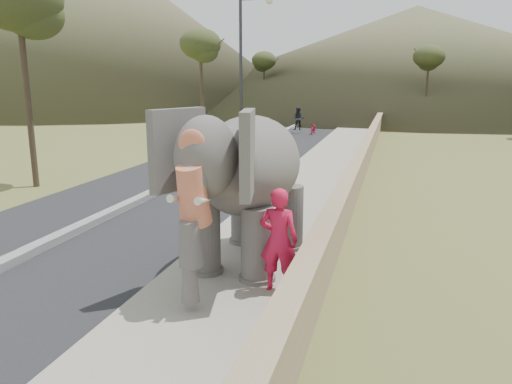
# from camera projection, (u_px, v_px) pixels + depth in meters

# --- Properties ---
(ground) EXTENTS (160.00, 160.00, 0.00)m
(ground) POSITION_uv_depth(u_px,v_px,m) (230.00, 290.00, 9.55)
(ground) COLOR olive
(ground) RESTS_ON ground
(road) EXTENTS (7.00, 120.00, 0.03)m
(road) POSITION_uv_depth(u_px,v_px,m) (191.00, 178.00, 20.24)
(road) COLOR black
(road) RESTS_ON ground
(median) EXTENTS (0.35, 120.00, 0.22)m
(median) POSITION_uv_depth(u_px,v_px,m) (191.00, 175.00, 20.22)
(median) COLOR black
(median) RESTS_ON ground
(walkway) EXTENTS (3.00, 120.00, 0.15)m
(walkway) POSITION_uv_depth(u_px,v_px,m) (313.00, 183.00, 18.92)
(walkway) COLOR #9E9687
(walkway) RESTS_ON ground
(parapet) EXTENTS (0.30, 120.00, 1.10)m
(parapet) POSITION_uv_depth(u_px,v_px,m) (358.00, 173.00, 18.39)
(parapet) COLOR tan
(parapet) RESTS_ON ground
(lamppost) EXTENTS (1.76, 0.36, 8.00)m
(lamppost) POSITION_uv_depth(u_px,v_px,m) (247.00, 60.00, 25.56)
(lamppost) COLOR #313137
(lamppost) RESTS_ON ground
(signboard) EXTENTS (0.60, 0.08, 2.40)m
(signboard) POSITION_uv_depth(u_px,v_px,m) (248.00, 124.00, 25.92)
(signboard) COLOR #2D2D33
(signboard) RESTS_ON ground
(hill_left) EXTENTS (60.00, 60.00, 22.00)m
(hill_left) POSITION_uv_depth(u_px,v_px,m) (94.00, 25.00, 68.65)
(hill_left) COLOR brown
(hill_left) RESTS_ON ground
(hill_far) EXTENTS (80.00, 80.00, 14.00)m
(hill_far) POSITION_uv_depth(u_px,v_px,m) (415.00, 56.00, 72.41)
(hill_far) COLOR brown
(hill_far) RESTS_ON ground
(elephant_and_man) EXTENTS (2.70, 4.69, 3.25)m
(elephant_and_man) POSITION_uv_depth(u_px,v_px,m) (250.00, 186.00, 10.40)
(elephant_and_man) COLOR #67625D
(elephant_and_man) RESTS_ON ground
(motorcyclist) EXTENTS (1.82, 1.71, 1.92)m
(motorcyclist) POSITION_uv_depth(u_px,v_px,m) (306.00, 123.00, 35.84)
(motorcyclist) COLOR maroon
(motorcyclist) RESTS_ON ground
(trees) EXTENTS (47.67, 41.77, 7.97)m
(trees) POSITION_uv_depth(u_px,v_px,m) (459.00, 83.00, 33.74)
(trees) COLOR #473828
(trees) RESTS_ON ground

